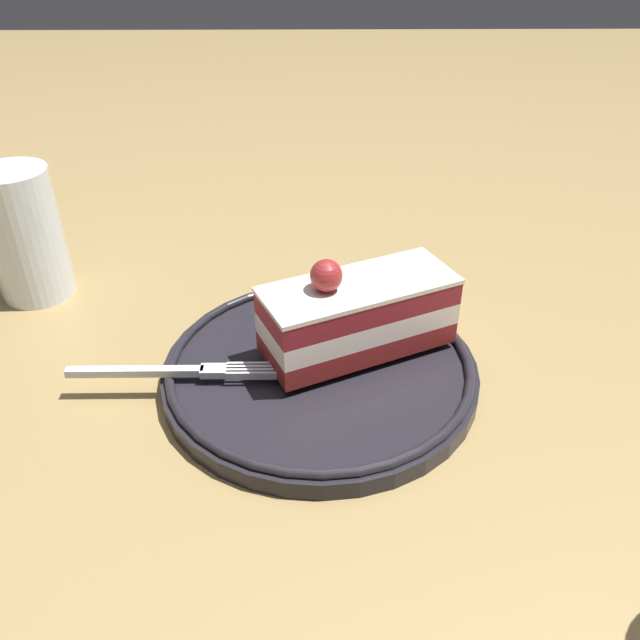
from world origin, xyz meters
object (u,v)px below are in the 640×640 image
Objects in this scene: drink_glass_near at (26,241)px; cake_slice at (350,314)px; fork at (179,371)px; dessert_plate at (320,369)px.

cake_slice is at bearing 157.82° from drink_glass_near.
drink_glass_near is at bearing -43.58° from fork.
fork is at bearing 15.14° from cake_slice.
dessert_plate is 1.53× the size of cake_slice.
fork is 1.30× the size of drink_glass_near.
dessert_plate is 0.09m from fork.
drink_glass_near reaches higher than fork.
drink_glass_near reaches higher than dessert_plate.
fork is at bearing 9.67° from dessert_plate.
dessert_plate is 1.55× the size of fork.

